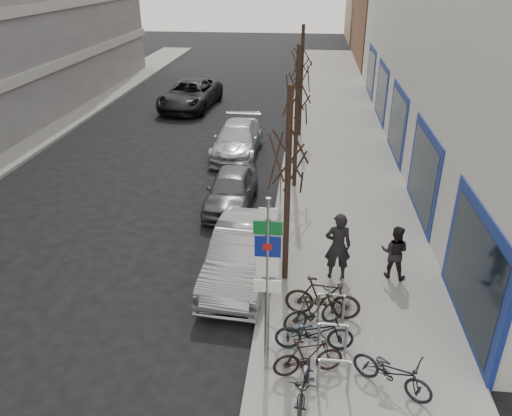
% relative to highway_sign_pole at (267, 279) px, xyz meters
% --- Properties ---
extents(ground, '(120.00, 120.00, 0.00)m').
position_rel_highway_sign_pole_xyz_m(ground, '(-2.40, 0.01, -2.46)').
color(ground, black).
rests_on(ground, ground).
extents(sidewalk_east, '(5.00, 70.00, 0.15)m').
position_rel_highway_sign_pole_xyz_m(sidewalk_east, '(2.10, 10.01, -2.38)').
color(sidewalk_east, slate).
rests_on(sidewalk_east, ground).
extents(brick_building_far, '(12.00, 14.00, 8.00)m').
position_rel_highway_sign_pole_xyz_m(brick_building_far, '(10.60, 40.01, 1.54)').
color(brick_building_far, brown).
rests_on(brick_building_far, ground).
extents(highway_sign_pole, '(0.55, 0.10, 4.20)m').
position_rel_highway_sign_pole_xyz_m(highway_sign_pole, '(0.00, 0.00, 0.00)').
color(highway_sign_pole, gray).
rests_on(highway_sign_pole, ground).
extents(bike_rack, '(0.66, 2.26, 0.83)m').
position_rel_highway_sign_pole_xyz_m(bike_rack, '(1.40, 0.61, -1.80)').
color(bike_rack, gray).
rests_on(bike_rack, sidewalk_east).
extents(tree_near, '(1.80, 1.80, 5.50)m').
position_rel_highway_sign_pole_xyz_m(tree_near, '(0.20, 3.51, 1.65)').
color(tree_near, black).
rests_on(tree_near, ground).
extents(tree_mid, '(1.80, 1.80, 5.50)m').
position_rel_highway_sign_pole_xyz_m(tree_mid, '(0.20, 10.01, 1.65)').
color(tree_mid, black).
rests_on(tree_mid, ground).
extents(tree_far, '(1.80, 1.80, 5.50)m').
position_rel_highway_sign_pole_xyz_m(tree_far, '(0.20, 16.51, 1.65)').
color(tree_far, black).
rests_on(tree_far, ground).
extents(meter_front, '(0.10, 0.08, 1.27)m').
position_rel_highway_sign_pole_xyz_m(meter_front, '(-0.25, 3.01, -1.54)').
color(meter_front, gray).
rests_on(meter_front, sidewalk_east).
extents(meter_mid, '(0.10, 0.08, 1.27)m').
position_rel_highway_sign_pole_xyz_m(meter_mid, '(-0.25, 8.51, -1.54)').
color(meter_mid, gray).
rests_on(meter_mid, sidewalk_east).
extents(meter_back, '(0.10, 0.08, 1.27)m').
position_rel_highway_sign_pole_xyz_m(meter_back, '(-0.25, 14.01, -1.54)').
color(meter_back, gray).
rests_on(meter_back, sidewalk_east).
extents(bike_near_left, '(0.64, 1.58, 0.94)m').
position_rel_highway_sign_pole_xyz_m(bike_near_left, '(0.83, -0.75, -1.84)').
color(bike_near_left, black).
rests_on(bike_near_left, sidewalk_east).
extents(bike_near_right, '(1.61, 0.89, 0.94)m').
position_rel_highway_sign_pole_xyz_m(bike_near_right, '(0.88, -0.06, -1.84)').
color(bike_near_right, black).
rests_on(bike_near_right, sidewalk_east).
extents(bike_mid_curb, '(1.80, 0.65, 1.08)m').
position_rel_highway_sign_pole_xyz_m(bike_mid_curb, '(1.01, 0.73, -1.77)').
color(bike_mid_curb, black).
rests_on(bike_mid_curb, sidewalk_east).
extents(bike_mid_inner, '(1.69, 1.21, 1.00)m').
position_rel_highway_sign_pole_xyz_m(bike_mid_inner, '(1.01, 1.47, -1.81)').
color(bike_mid_inner, black).
rests_on(bike_mid_inner, sidewalk_east).
extents(bike_far_curb, '(1.73, 1.33, 1.04)m').
position_rel_highway_sign_pole_xyz_m(bike_far_curb, '(2.58, -0.29, -1.79)').
color(bike_far_curb, black).
rests_on(bike_far_curb, sidewalk_east).
extents(bike_far_inner, '(1.92, 0.74, 1.14)m').
position_rel_highway_sign_pole_xyz_m(bike_far_inner, '(1.20, 1.91, -1.74)').
color(bike_far_inner, black).
rests_on(bike_far_inner, sidewalk_east).
extents(parked_car_front, '(1.91, 4.68, 1.51)m').
position_rel_highway_sign_pole_xyz_m(parked_car_front, '(-1.00, 3.65, -1.70)').
color(parked_car_front, '#939297').
rests_on(parked_car_front, ground).
extents(parked_car_mid, '(1.73, 4.05, 1.37)m').
position_rel_highway_sign_pole_xyz_m(parked_car_mid, '(-2.02, 8.18, -1.78)').
color(parked_car_mid, '#4E4E53').
rests_on(parked_car_mid, ground).
extents(parked_car_back, '(2.07, 5.00, 1.45)m').
position_rel_highway_sign_pole_xyz_m(parked_car_back, '(-2.60, 13.70, -1.74)').
color(parked_car_back, '#ADADB2').
rests_on(parked_car_back, ground).
extents(lane_car, '(3.29, 6.23, 1.67)m').
position_rel_highway_sign_pole_xyz_m(lane_car, '(-6.63, 21.68, -1.62)').
color(lane_car, black).
rests_on(lane_car, ground).
extents(pedestrian_near, '(0.74, 0.51, 1.97)m').
position_rel_highway_sign_pole_xyz_m(pedestrian_near, '(1.60, 3.71, -1.32)').
color(pedestrian_near, black).
rests_on(pedestrian_near, sidewalk_east).
extents(pedestrian_far, '(0.67, 0.55, 1.58)m').
position_rel_highway_sign_pole_xyz_m(pedestrian_far, '(3.16, 3.91, -1.52)').
color(pedestrian_far, black).
rests_on(pedestrian_far, sidewalk_east).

